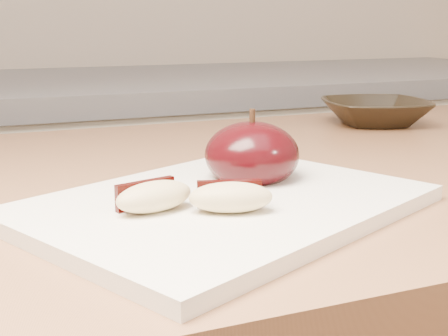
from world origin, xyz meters
name	(u,v)px	position (x,y,z in m)	size (l,w,h in m)	color
back_cabinet	(66,295)	(0.00, 1.20, 0.47)	(2.40, 0.62, 0.94)	silver
cutting_board	(224,205)	(0.02, 0.36, 0.91)	(0.32, 0.23, 0.01)	white
apple_half	(252,155)	(0.07, 0.41, 0.93)	(0.10, 0.10, 0.07)	black
apple_wedge_a	(153,196)	(-0.04, 0.35, 0.92)	(0.07, 0.05, 0.02)	#D6BE88
apple_wedge_b	(231,197)	(0.01, 0.33, 0.92)	(0.07, 0.05, 0.02)	#D6BE88
bowl	(375,112)	(0.41, 0.68, 0.92)	(0.16, 0.16, 0.04)	black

